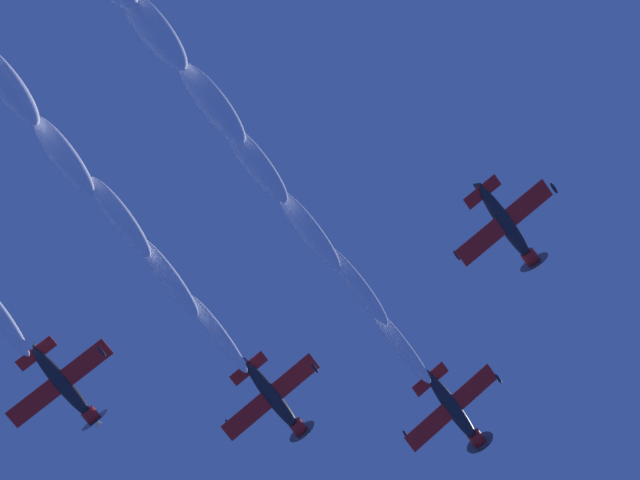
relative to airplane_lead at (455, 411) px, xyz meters
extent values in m
ellipsoid|color=#232328|center=(-0.23, 0.15, -0.05)|extent=(7.12, 5.03, 2.57)
cylinder|color=red|center=(2.66, -1.65, 0.51)|extent=(1.51, 1.82, 1.58)
cone|color=white|center=(3.29, -2.04, 0.63)|extent=(0.99, 1.01, 0.80)
cylinder|color=#3F3F47|center=(3.14, -1.95, 0.61)|extent=(1.43, 2.92, 3.13)
cube|color=red|center=(-0.38, 0.29, -0.27)|extent=(6.29, 8.74, 2.61)
ellipsoid|color=#232328|center=(1.88, 4.26, 0.79)|extent=(1.03, 0.80, 0.49)
ellipsoid|color=#232328|center=(-2.64, -3.68, -1.34)|extent=(1.03, 0.80, 0.49)
cube|color=red|center=(-3.02, 1.87, -0.54)|extent=(2.64, 3.36, 1.06)
cube|color=#232328|center=(-3.23, 1.84, -0.01)|extent=(1.17, 1.08, 1.44)
ellipsoid|color=#1E232D|center=(-0.07, -0.08, 0.45)|extent=(1.89, 1.70, 1.16)
ellipsoid|color=#232328|center=(-2.78, 15.22, 0.06)|extent=(7.13, 5.00, 2.66)
cylinder|color=red|center=(0.11, 13.42, 0.66)|extent=(1.52, 1.83, 1.60)
cone|color=white|center=(0.73, 13.04, 0.79)|extent=(0.99, 1.02, 0.81)
cylinder|color=#3F3F47|center=(0.59, 13.13, 0.76)|extent=(1.43, 2.95, 3.14)
cube|color=red|center=(-2.92, 15.36, -0.16)|extent=(6.28, 8.71, 2.74)
ellipsoid|color=#232328|center=(-0.69, 19.33, 0.95)|extent=(1.03, 0.80, 0.50)
ellipsoid|color=#232328|center=(-5.16, 11.39, -1.28)|extent=(1.03, 0.80, 0.50)
cube|color=red|center=(-5.57, 16.93, -0.47)|extent=(2.64, 3.35, 1.11)
cube|color=#232328|center=(-5.79, 16.91, 0.06)|extent=(1.18, 1.09, 1.44)
ellipsoid|color=#1E232D|center=(-2.63, 14.99, 0.56)|extent=(1.89, 1.70, 1.18)
ellipsoid|color=#232328|center=(-15.39, -5.38, -2.05)|extent=(7.09, 5.09, 2.26)
cylinder|color=red|center=(-12.47, -7.19, -1.62)|extent=(1.50, 1.78, 1.52)
cone|color=white|center=(-11.85, -7.58, -1.52)|extent=(0.98, 1.00, 0.76)
cylinder|color=#3F3F47|center=(-11.99, -7.49, -1.55)|extent=(1.40, 2.80, 3.07)
cube|color=red|center=(-15.54, -5.24, -2.26)|extent=(6.32, 8.82, 2.21)
ellipsoid|color=#232328|center=(-13.21, -1.27, -1.35)|extent=(1.02, 0.81, 0.44)
ellipsoid|color=#232328|center=(-17.88, -9.21, -3.16)|extent=(1.02, 0.81, 0.44)
cube|color=red|center=(-18.19, -3.65, -2.40)|extent=(2.65, 3.39, 0.90)
cube|color=#232328|center=(-18.37, -3.67, -1.86)|extent=(1.15, 1.03, 1.40)
ellipsoid|color=#1E232D|center=(-15.20, -5.61, -1.55)|extent=(1.88, 1.69, 1.07)
ellipsoid|color=#232328|center=(-6.19, 32.19, -1.70)|extent=(7.09, 5.08, 2.30)
cylinder|color=red|center=(-3.27, 30.38, -1.25)|extent=(1.50, 1.78, 1.52)
cone|color=white|center=(-2.65, 29.99, -1.16)|extent=(0.98, 1.00, 0.76)
cylinder|color=#3F3F47|center=(-2.79, 30.08, -1.18)|extent=(1.41, 2.81, 3.06)
cube|color=red|center=(-6.34, 32.33, -1.91)|extent=(6.32, 8.82, 2.22)
ellipsoid|color=#232328|center=(-4.01, 36.30, -1.01)|extent=(1.02, 0.81, 0.45)
ellipsoid|color=#232328|center=(-8.67, 28.35, -2.82)|extent=(1.02, 0.81, 0.45)
cube|color=red|center=(-8.99, 33.92, -2.07)|extent=(2.65, 3.39, 0.91)
cube|color=#232328|center=(-9.17, 33.90, -1.53)|extent=(1.15, 1.03, 1.41)
ellipsoid|color=#1E232D|center=(-6.00, 31.96, -1.20)|extent=(1.88, 1.69, 1.08)
ellipsoid|color=white|center=(-6.39, 4.17, -1.12)|extent=(7.69, 5.44, 2.45)
ellipsoid|color=white|center=(-11.80, 7.26, -2.15)|extent=(7.83, 5.65, 2.68)
ellipsoid|color=white|center=(-16.72, 10.64, -2.85)|extent=(7.98, 5.85, 2.90)
ellipsoid|color=white|center=(-22.47, 14.20, -4.01)|extent=(8.13, 6.06, 3.12)
ellipsoid|color=white|center=(-27.34, 16.95, -4.65)|extent=(8.27, 6.27, 3.34)
ellipsoid|color=white|center=(-33.20, 20.63, -5.69)|extent=(8.42, 6.48, 3.56)
ellipsoid|color=white|center=(-8.86, 19.12, -0.92)|extent=(7.69, 5.44, 2.45)
ellipsoid|color=white|center=(-14.11, 22.44, -2.07)|extent=(7.83, 5.65, 2.68)
ellipsoid|color=white|center=(-19.34, 25.53, -3.00)|extent=(7.98, 5.85, 2.90)
ellipsoid|color=white|center=(-24.64, 29.25, -3.68)|extent=(8.13, 6.06, 3.12)
ellipsoid|color=white|center=(-30.40, 32.49, -4.90)|extent=(8.27, 6.27, 3.34)
ellipsoid|color=white|center=(-12.45, 36.14, -2.81)|extent=(7.69, 5.44, 2.45)
camera|label=1|loc=(-18.33, 9.52, -65.51)|focal=43.86mm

